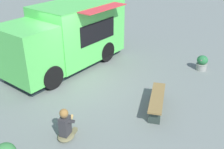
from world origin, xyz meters
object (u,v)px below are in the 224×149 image
person_customer (66,126)px  planter_flowering_far (202,63)px  plaza_bench (157,100)px  food_truck (67,38)px

person_customer → planter_flowering_far: 6.47m
planter_flowering_far → plaza_bench: planter_flowering_far is taller
food_truck → plaza_bench: bearing=-173.7°
food_truck → planter_flowering_far: (-3.70, -4.09, -0.92)m
planter_flowering_far → plaza_bench: (-0.88, 3.58, 0.06)m
planter_flowering_far → plaza_bench: 3.69m
person_customer → plaza_bench: (-0.58, -2.89, -0.01)m
food_truck → planter_flowering_far: size_ratio=9.00×
person_customer → plaza_bench: 2.94m
plaza_bench → person_customer: bearing=78.7°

